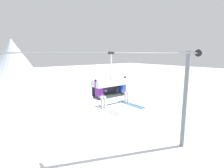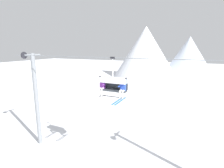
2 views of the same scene
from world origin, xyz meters
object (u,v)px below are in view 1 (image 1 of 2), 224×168
Objects in this scene: lift_tower_far at (185,98)px; skier_blue at (124,89)px; skier_purple at (101,93)px; chairlift_chair at (110,85)px.

lift_tower_far reaches higher than skier_blue.
skier_blue is (1.46, 0.00, -0.00)m from skier_purple.
skier_purple is at bearing 180.00° from skier_blue.
skier_purple is (-9.39, -0.92, 1.95)m from lift_tower_far.
lift_tower_far is 8.98m from chairlift_chair.
skier_purple is at bearing -163.61° from chairlift_chair.
lift_tower_far is 8.23m from skier_blue.
chairlift_chair is (-8.67, -0.71, 2.23)m from lift_tower_far.
chairlift_chair is 0.81m from skier_blue.
lift_tower_far is 3.41× the size of chairlift_chair.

